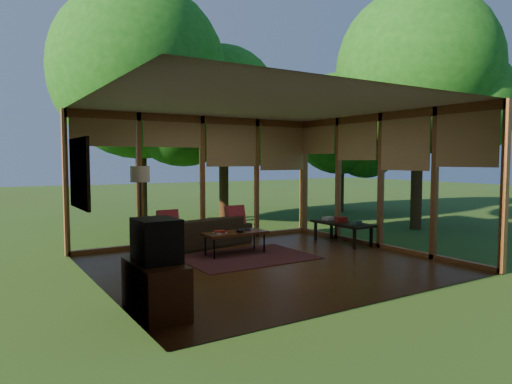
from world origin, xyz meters
TOP-DOWN VIEW (x-y plane):
  - floor at (0.00, 0.00)m, footprint 5.50×5.50m
  - ceiling at (0.00, 0.00)m, footprint 5.50×5.50m
  - wall_left at (-2.75, 0.00)m, footprint 0.04×5.00m
  - wall_front at (0.00, -2.50)m, footprint 5.50×0.04m
  - window_wall_back at (0.00, 2.50)m, footprint 5.50×0.12m
  - window_wall_right at (2.75, 0.00)m, footprint 0.12×5.00m
  - exterior_lawn at (8.00, 8.00)m, footprint 40.00×40.00m
  - tree_nw at (-0.48, 5.18)m, footprint 4.44×4.44m
  - tree_ne at (2.24, 5.80)m, footprint 3.35×3.35m
  - tree_se at (5.38, 1.29)m, footprint 4.03×4.03m
  - tree_far at (6.38, 5.33)m, footprint 3.41×3.41m
  - rug at (-0.02, 0.61)m, footprint 2.29×1.62m
  - sofa at (-0.25, 2.00)m, footprint 2.19×1.20m
  - pillow_left at (-1.00, 1.95)m, footprint 0.41×0.22m
  - pillow_right at (0.50, 1.95)m, footprint 0.42×0.22m
  - ct_book_lower at (-0.42, 0.90)m, footprint 0.23×0.18m
  - ct_book_upper at (-0.42, 0.90)m, footprint 0.24×0.22m
  - ct_book_side at (0.18, 1.03)m, footprint 0.19×0.14m
  - ct_bowl at (-0.02, 0.85)m, footprint 0.16×0.16m
  - media_cabinet at (-2.47, -1.43)m, footprint 0.50×1.00m
  - television at (-2.45, -1.43)m, footprint 0.45×0.55m
  - console_book_a at (2.40, 0.32)m, footprint 0.21×0.16m
  - console_book_b at (2.40, 0.77)m, footprint 0.27×0.22m
  - console_book_c at (2.40, 1.17)m, footprint 0.27×0.22m
  - floor_lamp at (-1.50, 2.06)m, footprint 0.36×0.36m
  - coffee_table at (-0.07, 0.95)m, footprint 1.20×0.50m
  - side_console at (2.40, 0.72)m, footprint 0.60×1.40m
  - wall_painting at (-2.71, 1.40)m, footprint 0.06×1.35m

SIDE VIEW (x-z plane):
  - exterior_lawn at x=8.00m, z-range -0.01..-0.01m
  - floor at x=0.00m, z-range 0.00..0.00m
  - rug at x=-0.02m, z-range 0.00..0.01m
  - media_cabinet at x=-2.47m, z-range 0.00..0.60m
  - sofa at x=-0.25m, z-range 0.00..0.60m
  - coffee_table at x=-0.07m, z-range 0.18..0.60m
  - side_console at x=2.40m, z-range 0.18..0.64m
  - ct_book_side at x=0.18m, z-range 0.42..0.45m
  - ct_book_lower at x=-0.42m, z-range 0.42..0.46m
  - ct_bowl at x=-0.02m, z-range 0.42..0.50m
  - ct_book_upper at x=-0.42m, z-range 0.45..0.49m
  - console_book_c at x=2.40m, z-range 0.45..0.52m
  - console_book_a at x=2.40m, z-range 0.45..0.53m
  - console_book_b at x=2.40m, z-range 0.46..0.56m
  - pillow_left at x=-1.00m, z-range 0.37..0.80m
  - pillow_right at x=0.50m, z-range 0.37..0.81m
  - television at x=-2.45m, z-range 0.60..1.10m
  - wall_left at x=-2.75m, z-range 0.00..2.70m
  - wall_front at x=0.00m, z-range 0.00..2.70m
  - window_wall_back at x=0.00m, z-range 0.00..2.70m
  - window_wall_right at x=2.75m, z-range 0.00..2.70m
  - floor_lamp at x=-1.50m, z-range 0.58..2.23m
  - wall_painting at x=-2.71m, z-range 0.98..2.12m
  - ceiling at x=0.00m, z-range 2.70..2.70m
  - tree_far at x=6.38m, z-range 0.63..5.33m
  - tree_ne at x=2.24m, z-range 0.90..6.07m
  - tree_nw at x=-0.48m, z-range 0.89..7.12m
  - tree_se at x=5.38m, z-range 1.01..7.07m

